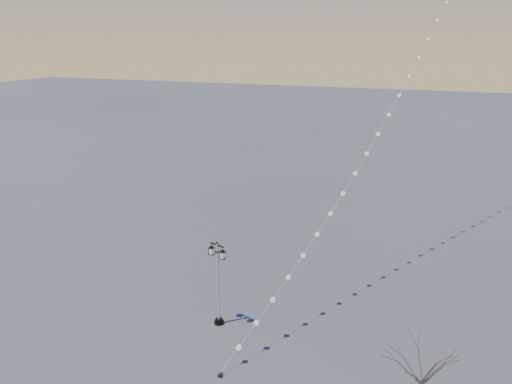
% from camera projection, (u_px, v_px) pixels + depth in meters
% --- Properties ---
extents(ground, '(300.00, 300.00, 0.00)m').
position_uv_depth(ground, '(243.00, 366.00, 26.17)').
color(ground, '#4F514F').
rests_on(ground, ground).
extents(street_lamp, '(1.31, 0.76, 5.35)m').
position_uv_depth(street_lamp, '(218.00, 279.00, 29.15)').
color(street_lamp, black).
rests_on(street_lamp, ground).
extents(bare_tree, '(2.30, 2.30, 3.82)m').
position_uv_depth(bare_tree, '(424.00, 368.00, 21.82)').
color(bare_tree, '#4F4237').
rests_on(bare_tree, ground).
extents(kite_train, '(12.72, 35.87, 30.81)m').
position_uv_depth(kite_train, '(402.00, 55.00, 34.37)').
color(kite_train, black).
rests_on(kite_train, ground).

